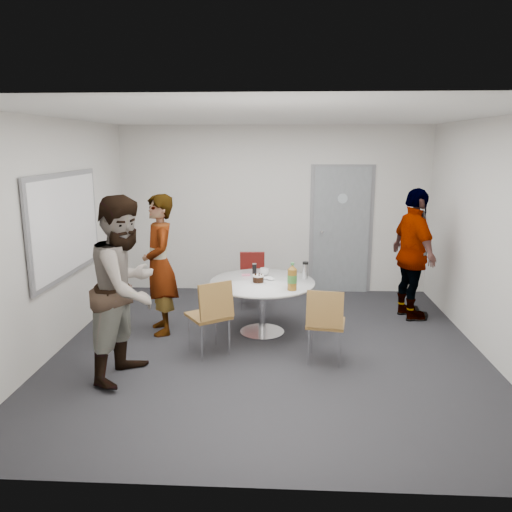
# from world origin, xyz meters

# --- Properties ---
(floor) EXTENTS (5.00, 5.00, 0.00)m
(floor) POSITION_xyz_m (0.00, 0.00, 0.00)
(floor) COLOR #232327
(floor) RESTS_ON ground
(ceiling) EXTENTS (5.00, 5.00, 0.00)m
(ceiling) POSITION_xyz_m (0.00, 0.00, 2.70)
(ceiling) COLOR silver
(ceiling) RESTS_ON wall_back
(wall_back) EXTENTS (5.00, 0.00, 5.00)m
(wall_back) POSITION_xyz_m (0.00, 2.50, 1.35)
(wall_back) COLOR silver
(wall_back) RESTS_ON floor
(wall_left) EXTENTS (0.00, 5.00, 5.00)m
(wall_left) POSITION_xyz_m (-2.50, 0.00, 1.35)
(wall_left) COLOR silver
(wall_left) RESTS_ON floor
(wall_right) EXTENTS (0.00, 5.00, 5.00)m
(wall_right) POSITION_xyz_m (2.50, 0.00, 1.35)
(wall_right) COLOR silver
(wall_right) RESTS_ON floor
(wall_front) EXTENTS (5.00, 0.00, 5.00)m
(wall_front) POSITION_xyz_m (0.00, -2.50, 1.35)
(wall_front) COLOR silver
(wall_front) RESTS_ON floor
(door) EXTENTS (1.02, 0.17, 2.12)m
(door) POSITION_xyz_m (1.10, 2.48, 1.03)
(door) COLOR slate
(door) RESTS_ON wall_back
(whiteboard) EXTENTS (0.04, 1.90, 1.25)m
(whiteboard) POSITION_xyz_m (-2.46, 0.20, 1.45)
(whiteboard) COLOR gray
(whiteboard) RESTS_ON wall_left
(table) EXTENTS (1.33, 1.33, 1.03)m
(table) POSITION_xyz_m (-0.07, 0.49, 0.61)
(table) COLOR white
(table) RESTS_ON floor
(chair_near_left) EXTENTS (0.61, 0.62, 0.90)m
(chair_near_left) POSITION_xyz_m (-0.65, -0.24, 0.55)
(chair_near_left) COLOR brown
(chair_near_left) RESTS_ON floor
(chair_near_right) EXTENTS (0.47, 0.51, 0.87)m
(chair_near_right) POSITION_xyz_m (0.62, -0.38, 0.53)
(chair_near_right) COLOR brown
(chair_near_right) RESTS_ON floor
(chair_far) EXTENTS (0.41, 0.44, 0.81)m
(chair_far) POSITION_xyz_m (-0.30, 1.63, 0.49)
(chair_far) COLOR maroon
(chair_far) RESTS_ON floor
(person_main) EXTENTS (0.64, 0.77, 1.79)m
(person_main) POSITION_xyz_m (-1.41, 0.49, 0.90)
(person_main) COLOR #A5C6EA
(person_main) RESTS_ON floor
(person_left) EXTENTS (0.93, 1.08, 1.91)m
(person_left) POSITION_xyz_m (-1.45, -0.77, 0.96)
(person_left) COLOR white
(person_left) RESTS_ON floor
(person_right) EXTENTS (0.68, 1.14, 1.83)m
(person_right) POSITION_xyz_m (1.95, 1.20, 0.91)
(person_right) COLOR black
(person_right) RESTS_ON floor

